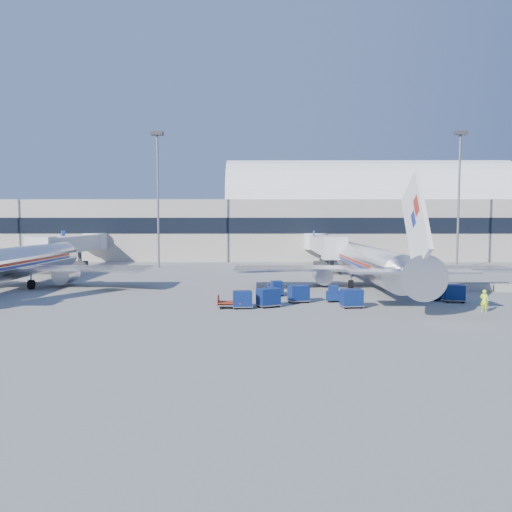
{
  "coord_description": "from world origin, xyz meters",
  "views": [
    {
      "loc": [
        -3.14,
        -53.33,
        7.83
      ],
      "look_at": [
        -3.51,
        6.0,
        3.68
      ],
      "focal_mm": 35.0,
      "sensor_mm": 36.0,
      "label": 1
    }
  ],
  "objects_px": {
    "cart_train_b": "(268,297)",
    "tug_lead": "(338,294)",
    "mast_west": "(158,179)",
    "tug_left": "(275,289)",
    "mast_east": "(459,179)",
    "cart_train_c": "(242,299)",
    "jetbridge_mid": "(75,244)",
    "barrier_far": "(508,287)",
    "barrier_mid": "(478,287)",
    "cart_train_a": "(299,293)",
    "airliner_mid": "(12,263)",
    "jetbridge_near": "(323,244)",
    "cart_open_red": "(230,304)",
    "cart_solo_far": "(454,293)",
    "ramp_worker": "(484,301)",
    "airliner_main": "(372,263)",
    "barrier_near": "(448,287)",
    "tug_right": "(428,293)",
    "cart_solo_near": "(352,298)"
  },
  "relations": [
    {
      "from": "barrier_near",
      "to": "cart_open_red",
      "type": "height_order",
      "value": "barrier_near"
    },
    {
      "from": "airliner_mid",
      "to": "jetbridge_near",
      "type": "bearing_deg",
      "value": 33.59
    },
    {
      "from": "airliner_main",
      "to": "jetbridge_mid",
      "type": "relative_size",
      "value": 1.35
    },
    {
      "from": "barrier_mid",
      "to": "tug_lead",
      "type": "xyz_separation_m",
      "value": [
        -16.79,
        -7.28,
        0.28
      ]
    },
    {
      "from": "barrier_mid",
      "to": "cart_train_a",
      "type": "relative_size",
      "value": 1.34
    },
    {
      "from": "mast_east",
      "to": "cart_train_c",
      "type": "relative_size",
      "value": 12.0
    },
    {
      "from": "tug_lead",
      "to": "ramp_worker",
      "type": "bearing_deg",
      "value": -18.55
    },
    {
      "from": "tug_right",
      "to": "tug_left",
      "type": "relative_size",
      "value": 0.94
    },
    {
      "from": "mast_west",
      "to": "barrier_mid",
      "type": "distance_m",
      "value": 51.92
    },
    {
      "from": "cart_train_b",
      "to": "tug_lead",
      "type": "bearing_deg",
      "value": -2.65
    },
    {
      "from": "airliner_main",
      "to": "cart_solo_far",
      "type": "xyz_separation_m",
      "value": [
        5.76,
        -9.86,
        -2.01
      ]
    },
    {
      "from": "tug_left",
      "to": "barrier_far",
      "type": "bearing_deg",
      "value": -96.62
    },
    {
      "from": "cart_train_c",
      "to": "jetbridge_mid",
      "type": "bearing_deg",
      "value": 121.62
    },
    {
      "from": "mast_west",
      "to": "cart_train_c",
      "type": "xyz_separation_m",
      "value": [
        15.37,
        -39.02,
        -13.96
      ]
    },
    {
      "from": "jetbridge_mid",
      "to": "mast_west",
      "type": "relative_size",
      "value": 1.22
    },
    {
      "from": "barrier_mid",
      "to": "tug_left",
      "type": "relative_size",
      "value": 1.13
    },
    {
      "from": "jetbridge_mid",
      "to": "jetbridge_near",
      "type": "bearing_deg",
      "value": 0.0
    },
    {
      "from": "mast_west",
      "to": "tug_left",
      "type": "xyz_separation_m",
      "value": [
        18.58,
        -31.14,
        -14.07
      ]
    },
    {
      "from": "tug_left",
      "to": "cart_solo_near",
      "type": "height_order",
      "value": "cart_solo_near"
    },
    {
      "from": "airliner_mid",
      "to": "mast_east",
      "type": "bearing_deg",
      "value": 22.35
    },
    {
      "from": "airliner_mid",
      "to": "cart_open_red",
      "type": "distance_m",
      "value": 29.58
    },
    {
      "from": "barrier_far",
      "to": "cart_train_b",
      "type": "bearing_deg",
      "value": -159.04
    },
    {
      "from": "barrier_mid",
      "to": "cart_train_c",
      "type": "height_order",
      "value": "cart_train_c"
    },
    {
      "from": "airliner_main",
      "to": "barrier_near",
      "type": "xyz_separation_m",
      "value": [
        8.0,
        -2.51,
        -2.48
      ]
    },
    {
      "from": "jetbridge_mid",
      "to": "barrier_far",
      "type": "xyz_separation_m",
      "value": [
        59.0,
        -28.81,
        -3.48
      ]
    },
    {
      "from": "barrier_far",
      "to": "tug_left",
      "type": "xyz_separation_m",
      "value": [
        -26.02,
        -3.14,
        0.28
      ]
    },
    {
      "from": "airliner_main",
      "to": "ramp_worker",
      "type": "relative_size",
      "value": 19.23
    },
    {
      "from": "mast_east",
      "to": "tug_lead",
      "type": "xyz_separation_m",
      "value": [
        -25.49,
        -35.28,
        -14.06
      ]
    },
    {
      "from": "airliner_mid",
      "to": "tug_lead",
      "type": "bearing_deg",
      "value": -15.0
    },
    {
      "from": "tug_left",
      "to": "cart_train_a",
      "type": "xyz_separation_m",
      "value": [
        2.08,
        -4.59,
        0.17
      ]
    },
    {
      "from": "airliner_main",
      "to": "jetbridge_near",
      "type": "xyz_separation_m",
      "value": [
        -2.4,
        26.3,
        1.0
      ]
    },
    {
      "from": "tug_lead",
      "to": "ramp_worker",
      "type": "relative_size",
      "value": 1.32
    },
    {
      "from": "jetbridge_near",
      "to": "cart_solo_far",
      "type": "relative_size",
      "value": 12.54
    },
    {
      "from": "mast_west",
      "to": "tug_left",
      "type": "bearing_deg",
      "value": -59.17
    },
    {
      "from": "barrier_near",
      "to": "barrier_mid",
      "type": "relative_size",
      "value": 1.0
    },
    {
      "from": "tug_lead",
      "to": "tug_left",
      "type": "distance_m",
      "value": 7.23
    },
    {
      "from": "barrier_mid",
      "to": "cart_solo_far",
      "type": "distance_m",
      "value": 9.22
    },
    {
      "from": "tug_left",
      "to": "cart_open_red",
      "type": "distance_m",
      "value": 8.92
    },
    {
      "from": "jetbridge_near",
      "to": "cart_train_b",
      "type": "xyz_separation_m",
      "value": [
        -9.89,
        -39.11,
        -3.01
      ]
    },
    {
      "from": "cart_train_b",
      "to": "cart_solo_far",
      "type": "relative_size",
      "value": 1.1
    },
    {
      "from": "airliner_main",
      "to": "mast_east",
      "type": "distance_m",
      "value": 34.51
    },
    {
      "from": "cart_open_red",
      "to": "barrier_mid",
      "type": "bearing_deg",
      "value": 22.38
    },
    {
      "from": "airliner_main",
      "to": "mast_west",
      "type": "relative_size",
      "value": 1.65
    },
    {
      "from": "mast_west",
      "to": "cart_train_c",
      "type": "height_order",
      "value": "mast_west"
    },
    {
      "from": "jetbridge_near",
      "to": "tug_lead",
      "type": "height_order",
      "value": "jetbridge_near"
    },
    {
      "from": "mast_west",
      "to": "cart_solo_near",
      "type": "bearing_deg",
      "value": -56.84
    },
    {
      "from": "mast_east",
      "to": "cart_train_c",
      "type": "height_order",
      "value": "mast_east"
    },
    {
      "from": "barrier_near",
      "to": "cart_open_red",
      "type": "distance_m",
      "value": 26.15
    },
    {
      "from": "cart_solo_near",
      "to": "ramp_worker",
      "type": "height_order",
      "value": "ramp_worker"
    },
    {
      "from": "cart_train_c",
      "to": "jetbridge_near",
      "type": "bearing_deg",
      "value": 67.77
    }
  ]
}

